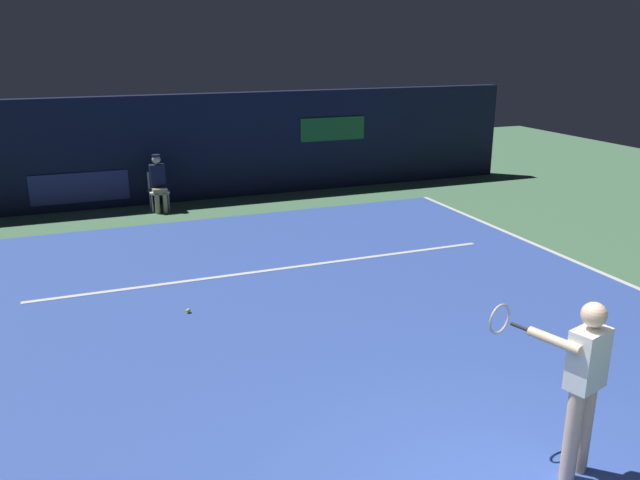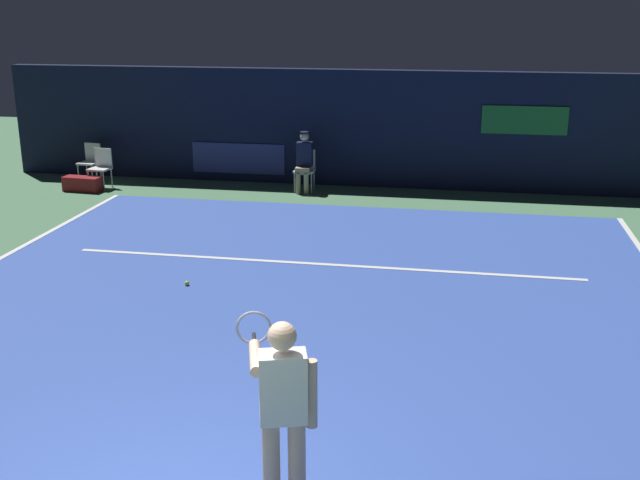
% 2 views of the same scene
% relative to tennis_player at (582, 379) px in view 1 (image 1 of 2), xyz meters
% --- Properties ---
extents(ground_plane, '(32.96, 32.96, 0.00)m').
position_rel_tennis_player_xyz_m(ground_plane, '(-0.86, 4.26, -0.99)').
color(ground_plane, '#4C7A56').
extents(court_surface, '(10.46, 11.50, 0.01)m').
position_rel_tennis_player_xyz_m(court_surface, '(-0.86, 4.26, -0.98)').
color(court_surface, '#3856B2').
rests_on(court_surface, ground).
extents(line_sideline_left, '(0.10, 11.50, 0.01)m').
position_rel_tennis_player_xyz_m(line_sideline_left, '(4.32, 4.26, -0.97)').
color(line_sideline_left, white).
rests_on(line_sideline_left, court_surface).
extents(line_service, '(8.16, 0.10, 0.01)m').
position_rel_tennis_player_xyz_m(line_service, '(-0.86, 6.28, -0.97)').
color(line_service, white).
rests_on(line_service, court_surface).
extents(back_wall, '(17.00, 0.33, 2.60)m').
position_rel_tennis_player_xyz_m(back_wall, '(-0.86, 12.03, 0.31)').
color(back_wall, '#141933').
rests_on(back_wall, ground).
extents(tennis_player, '(0.82, 0.92, 1.73)m').
position_rel_tennis_player_xyz_m(tennis_player, '(0.00, 0.00, 0.00)').
color(tennis_player, beige).
rests_on(tennis_player, ground).
extents(line_judge_on_chair, '(0.45, 0.54, 1.32)m').
position_rel_tennis_player_xyz_m(line_judge_on_chair, '(-2.13, 11.17, -0.30)').
color(line_judge_on_chair, white).
rests_on(line_judge_on_chair, ground).
extents(tennis_ball, '(0.07, 0.07, 0.07)m').
position_rel_tennis_player_xyz_m(tennis_ball, '(-2.62, 4.97, -0.94)').
color(tennis_ball, '#CCE033').
rests_on(tennis_ball, court_surface).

